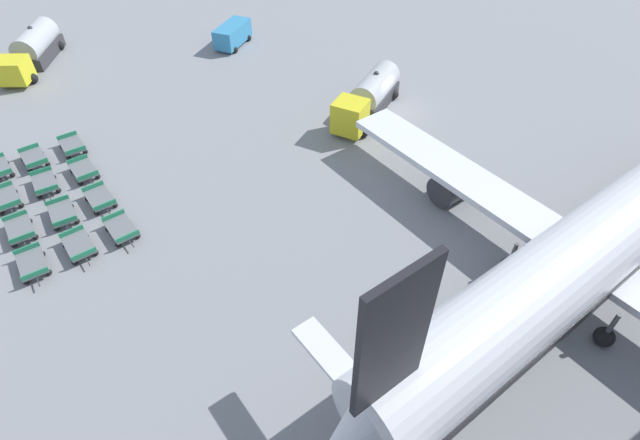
{
  "coord_description": "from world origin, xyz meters",
  "views": [
    {
      "loc": [
        28.18,
        -25.07,
        22.39
      ],
      "look_at": [
        10.13,
        -13.75,
        2.12
      ],
      "focal_mm": 28.0,
      "sensor_mm": 36.0,
      "label": 1
    }
  ],
  "objects_px": {
    "baggage_dolly_row_near_col_b": "(6,199)",
    "baggage_dolly_row_mid_b_col_c": "(100,199)",
    "baggage_dolly_row_mid_b_col_d": "(122,229)",
    "airplane": "(602,241)",
    "baggage_dolly_row_mid_a_col_c": "(62,214)",
    "fuel_tanker_secondary": "(33,50)",
    "baggage_dolly_row_mid_a_col_a": "(34,159)",
    "baggage_dolly_row_near_col_d": "(32,264)",
    "service_van": "(233,34)",
    "baggage_dolly_row_mid_b_col_a": "(72,146)",
    "baggage_dolly_row_near_col_c": "(20,230)",
    "fuel_tanker_primary": "(369,97)",
    "baggage_dolly_row_mid_b_col_b": "(84,171)",
    "baggage_dolly_row_mid_a_col_b": "(45,183)",
    "baggage_dolly_row_mid_a_col_d": "(79,246)"
  },
  "relations": [
    {
      "from": "baggage_dolly_row_mid_b_col_a",
      "to": "fuel_tanker_primary",
      "type": "bearing_deg",
      "value": 72.07
    },
    {
      "from": "baggage_dolly_row_near_col_d",
      "to": "baggage_dolly_row_mid_b_col_c",
      "type": "xyz_separation_m",
      "value": [
        -3.81,
        4.86,
        0.0
      ]
    },
    {
      "from": "baggage_dolly_row_near_col_c",
      "to": "fuel_tanker_primary",
      "type": "bearing_deg",
      "value": 90.76
    },
    {
      "from": "baggage_dolly_row_near_col_b",
      "to": "baggage_dolly_row_mid_a_col_c",
      "type": "height_order",
      "value": "same"
    },
    {
      "from": "baggage_dolly_row_mid_a_col_a",
      "to": "baggage_dolly_row_mid_a_col_b",
      "type": "height_order",
      "value": "same"
    },
    {
      "from": "baggage_dolly_row_mid_b_col_c",
      "to": "baggage_dolly_row_mid_b_col_d",
      "type": "height_order",
      "value": "same"
    },
    {
      "from": "baggage_dolly_row_near_col_d",
      "to": "service_van",
      "type": "bearing_deg",
      "value": 133.36
    },
    {
      "from": "airplane",
      "to": "baggage_dolly_row_near_col_d",
      "type": "relative_size",
      "value": 12.27
    },
    {
      "from": "baggage_dolly_row_mid_a_col_c",
      "to": "baggage_dolly_row_mid_b_col_b",
      "type": "height_order",
      "value": "same"
    },
    {
      "from": "baggage_dolly_row_mid_b_col_d",
      "to": "service_van",
      "type": "bearing_deg",
      "value": 140.58
    },
    {
      "from": "baggage_dolly_row_mid_a_col_a",
      "to": "baggage_dolly_row_mid_b_col_b",
      "type": "height_order",
      "value": "same"
    },
    {
      "from": "baggage_dolly_row_mid_a_col_a",
      "to": "baggage_dolly_row_mid_b_col_d",
      "type": "height_order",
      "value": "same"
    },
    {
      "from": "baggage_dolly_row_near_col_b",
      "to": "baggage_dolly_row_near_col_d",
      "type": "xyz_separation_m",
      "value": [
        7.13,
        0.44,
        0.0
      ]
    },
    {
      "from": "airplane",
      "to": "baggage_dolly_row_mid_a_col_c",
      "type": "relative_size",
      "value": 12.33
    },
    {
      "from": "service_van",
      "to": "baggage_dolly_row_mid_a_col_d",
      "type": "bearing_deg",
      "value": -43.21
    },
    {
      "from": "fuel_tanker_primary",
      "to": "service_van",
      "type": "bearing_deg",
      "value": -166.77
    },
    {
      "from": "fuel_tanker_primary",
      "to": "baggage_dolly_row_near_col_c",
      "type": "bearing_deg",
      "value": -89.24
    },
    {
      "from": "baggage_dolly_row_mid_b_col_c",
      "to": "baggage_dolly_row_mid_b_col_a",
      "type": "bearing_deg",
      "value": -178.5
    },
    {
      "from": "baggage_dolly_row_mid_a_col_a",
      "to": "baggage_dolly_row_near_col_c",
      "type": "bearing_deg",
      "value": -15.57
    },
    {
      "from": "baggage_dolly_row_mid_a_col_b",
      "to": "baggage_dolly_row_mid_b_col_a",
      "type": "bearing_deg",
      "value": 144.08
    },
    {
      "from": "fuel_tanker_secondary",
      "to": "airplane",
      "type": "bearing_deg",
      "value": 25.2
    },
    {
      "from": "service_van",
      "to": "baggage_dolly_row_mid_b_col_a",
      "type": "distance_m",
      "value": 21.08
    },
    {
      "from": "baggage_dolly_row_mid_b_col_a",
      "to": "baggage_dolly_row_mid_a_col_c",
      "type": "bearing_deg",
      "value": -16.76
    },
    {
      "from": "service_van",
      "to": "baggage_dolly_row_mid_a_col_d",
      "type": "relative_size",
      "value": 1.53
    },
    {
      "from": "baggage_dolly_row_near_col_d",
      "to": "baggage_dolly_row_mid_b_col_a",
      "type": "bearing_deg",
      "value": 157.16
    },
    {
      "from": "airplane",
      "to": "baggage_dolly_row_mid_b_col_b",
      "type": "xyz_separation_m",
      "value": [
        -25.17,
        -21.87,
        -2.81
      ]
    },
    {
      "from": "baggage_dolly_row_near_col_c",
      "to": "baggage_dolly_row_mid_a_col_a",
      "type": "xyz_separation_m",
      "value": [
        -7.46,
        2.08,
        0.0
      ]
    },
    {
      "from": "baggage_dolly_row_near_col_c",
      "to": "baggage_dolly_row_mid_b_col_c",
      "type": "bearing_deg",
      "value": 93.77
    },
    {
      "from": "fuel_tanker_secondary",
      "to": "baggage_dolly_row_mid_b_col_c",
      "type": "height_order",
      "value": "fuel_tanker_secondary"
    },
    {
      "from": "baggage_dolly_row_mid_a_col_c",
      "to": "baggage_dolly_row_mid_b_col_a",
      "type": "xyz_separation_m",
      "value": [
        -7.5,
        2.26,
        0.0
      ]
    },
    {
      "from": "baggage_dolly_row_near_col_b",
      "to": "baggage_dolly_row_mid_b_col_a",
      "type": "relative_size",
      "value": 1.01
    },
    {
      "from": "baggage_dolly_row_mid_a_col_d",
      "to": "baggage_dolly_row_near_col_d",
      "type": "bearing_deg",
      "value": -88.36
    },
    {
      "from": "baggage_dolly_row_mid_a_col_c",
      "to": "baggage_dolly_row_mid_b_col_b",
      "type": "xyz_separation_m",
      "value": [
        -3.95,
        2.27,
        0.0
      ]
    },
    {
      "from": "baggage_dolly_row_mid_a_col_a",
      "to": "baggage_dolly_row_near_col_d",
      "type": "bearing_deg",
      "value": -10.03
    },
    {
      "from": "fuel_tanker_primary",
      "to": "baggage_dolly_row_mid_b_col_a",
      "type": "height_order",
      "value": "fuel_tanker_primary"
    },
    {
      "from": "fuel_tanker_secondary",
      "to": "baggage_dolly_row_near_col_c",
      "type": "relative_size",
      "value": 3.04
    },
    {
      "from": "baggage_dolly_row_near_col_d",
      "to": "baggage_dolly_row_mid_b_col_b",
      "type": "xyz_separation_m",
      "value": [
        -7.54,
        4.68,
        0.0
      ]
    },
    {
      "from": "baggage_dolly_row_mid_a_col_a",
      "to": "baggage_dolly_row_mid_b_col_a",
      "type": "height_order",
      "value": "same"
    },
    {
      "from": "baggage_dolly_row_near_col_c",
      "to": "baggage_dolly_row_mid_b_col_d",
      "type": "bearing_deg",
      "value": 58.38
    },
    {
      "from": "fuel_tanker_primary",
      "to": "baggage_dolly_row_near_col_c",
      "type": "height_order",
      "value": "fuel_tanker_primary"
    },
    {
      "from": "airplane",
      "to": "fuel_tanker_secondary",
      "type": "xyz_separation_m",
      "value": [
        -45.81,
        -21.55,
        -1.96
      ]
    },
    {
      "from": "baggage_dolly_row_near_col_c",
      "to": "baggage_dolly_row_mid_b_col_b",
      "type": "xyz_separation_m",
      "value": [
        -4.06,
        4.83,
        0.0
      ]
    },
    {
      "from": "baggage_dolly_row_near_col_c",
      "to": "baggage_dolly_row_mid_a_col_a",
      "type": "height_order",
      "value": "same"
    },
    {
      "from": "baggage_dolly_row_mid_a_col_a",
      "to": "baggage_dolly_row_mid_a_col_d",
      "type": "height_order",
      "value": "same"
    },
    {
      "from": "baggage_dolly_row_mid_a_col_c",
      "to": "fuel_tanker_secondary",
      "type": "bearing_deg",
      "value": 174.02
    },
    {
      "from": "fuel_tanker_primary",
      "to": "service_van",
      "type": "distance_m",
      "value": 18.28
    },
    {
      "from": "fuel_tanker_primary",
      "to": "baggage_dolly_row_near_col_d",
      "type": "bearing_deg",
      "value": -81.93
    },
    {
      "from": "airplane",
      "to": "baggage_dolly_row_mid_b_col_a",
      "type": "relative_size",
      "value": 12.2
    },
    {
      "from": "baggage_dolly_row_near_col_b",
      "to": "baggage_dolly_row_mid_b_col_c",
      "type": "xyz_separation_m",
      "value": [
        3.32,
        5.31,
        0.0
      ]
    },
    {
      "from": "baggage_dolly_row_near_col_d",
      "to": "baggage_dolly_row_mid_b_col_d",
      "type": "distance_m",
      "value": 5.26
    }
  ]
}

